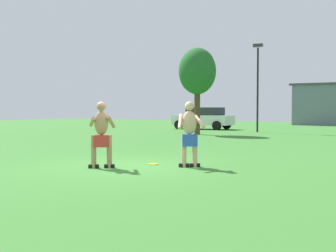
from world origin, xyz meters
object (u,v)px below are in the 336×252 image
player_with_cap (101,132)px  lamp_post (258,78)px  car_white_near_post (203,118)px  player_in_blue (189,132)px  frisbee (153,164)px  tree_right_field (197,72)px

player_with_cap → lamp_post: (-1.97, 17.98, 2.52)m
car_white_near_post → player_with_cap: bearing=-71.5°
player_with_cap → car_white_near_post: bearing=108.5°
player_with_cap → player_in_blue: player_with_cap is taller
player_in_blue → frisbee: size_ratio=6.37×
player_in_blue → lamp_post: bearing=102.7°
frisbee → lamp_post: 17.36m
player_in_blue → tree_right_field: size_ratio=0.33×
tree_right_field → lamp_post: bearing=62.2°
player_with_cap → car_white_near_post: (-6.65, 19.90, -0.08)m
player_in_blue → tree_right_field: 14.18m
lamp_post → tree_right_field: lamp_post is taller
lamp_post → player_in_blue: bearing=-77.3°
player_in_blue → car_white_near_post: size_ratio=0.39×
car_white_near_post → lamp_post: bearing=-22.3°
frisbee → tree_right_field: 14.03m
tree_right_field → car_white_near_post: bearing=112.2°
player_with_cap → tree_right_field: tree_right_field is taller
player_in_blue → player_with_cap: bearing=-145.4°
player_with_cap → tree_right_field: (-4.17, 13.82, 2.68)m
player_with_cap → player_in_blue: (1.81, 1.25, -0.03)m
player_with_cap → lamp_post: lamp_post is taller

